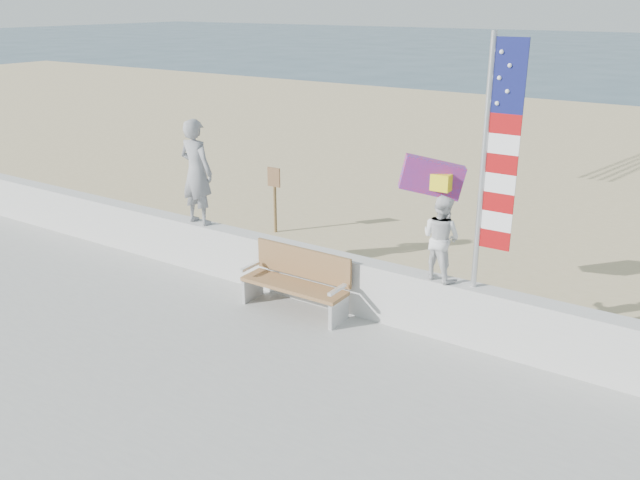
# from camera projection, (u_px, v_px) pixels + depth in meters

# --- Properties ---
(ground) EXTENTS (220.00, 220.00, 0.00)m
(ground) POSITION_uv_depth(u_px,v_px,m) (240.00, 359.00, 9.84)
(ground) COLOR #2A4254
(ground) RESTS_ON ground
(sand) EXTENTS (90.00, 40.00, 0.08)m
(sand) POSITION_uv_depth(u_px,v_px,m) (472.00, 207.00, 16.89)
(sand) COLOR tan
(sand) RESTS_ON ground
(seawall) EXTENTS (30.00, 0.35, 0.90)m
(seawall) POSITION_uv_depth(u_px,v_px,m) (317.00, 275.00, 11.20)
(seawall) COLOR beige
(seawall) RESTS_ON boardwalk
(adult) EXTENTS (0.71, 0.49, 1.91)m
(adult) POSITION_uv_depth(u_px,v_px,m) (196.00, 172.00, 12.06)
(adult) COLOR gray
(adult) RESTS_ON seawall
(child) EXTENTS (0.71, 0.61, 1.26)m
(child) POSITION_uv_depth(u_px,v_px,m) (441.00, 238.00, 9.72)
(child) COLOR silver
(child) RESTS_ON seawall
(bench) EXTENTS (1.80, 0.57, 1.00)m
(bench) POSITION_uv_depth(u_px,v_px,m) (297.00, 280.00, 10.86)
(bench) COLOR olive
(bench) RESTS_ON boardwalk
(flag) EXTENTS (0.50, 0.08, 3.50)m
(flag) POSITION_uv_depth(u_px,v_px,m) (493.00, 156.00, 8.94)
(flag) COLOR silver
(flag) RESTS_ON seawall
(parafoil_kite) EXTENTS (1.07, 0.78, 0.74)m
(parafoil_kite) POSITION_uv_depth(u_px,v_px,m) (433.00, 178.00, 10.98)
(parafoil_kite) COLOR red
(parafoil_kite) RESTS_ON ground
(sign) EXTENTS (0.32, 0.07, 1.46)m
(sign) POSITION_uv_depth(u_px,v_px,m) (275.00, 194.00, 14.67)
(sign) COLOR brown
(sign) RESTS_ON sand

